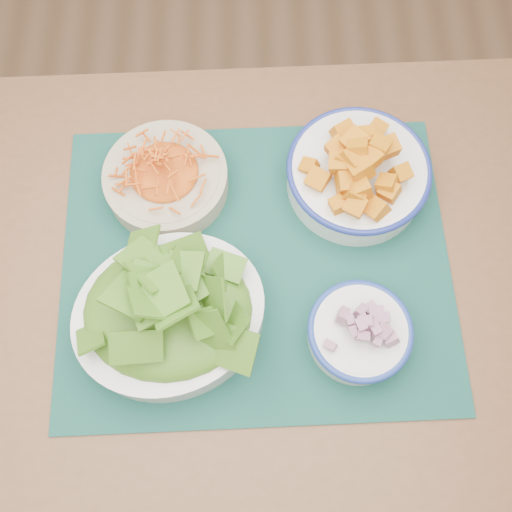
{
  "coord_description": "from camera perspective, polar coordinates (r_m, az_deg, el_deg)",
  "views": [
    {
      "loc": [
        0.13,
        -0.55,
        1.57
      ],
      "look_at": [
        0.13,
        -0.25,
        0.78
      ],
      "focal_mm": 40.0,
      "sensor_mm": 36.0,
      "label": 1
    }
  ],
  "objects": [
    {
      "name": "ground",
      "position": [
        1.67,
        -4.79,
        -1.44
      ],
      "size": [
        4.0,
        4.0,
        0.0
      ],
      "primitive_type": "plane",
      "color": "#966A49",
      "rests_on": "ground"
    },
    {
      "name": "table",
      "position": [
        0.96,
        -5.22,
        -5.15
      ],
      "size": [
        1.24,
        0.84,
        0.75
      ],
      "rotation": [
        0.0,
        0.0,
        0.03
      ],
      "color": "brown",
      "rests_on": "ground"
    },
    {
      "name": "placemat",
      "position": [
        0.87,
        -0.0,
        -0.75
      ],
      "size": [
        0.6,
        0.5,
        0.0
      ],
      "primitive_type": "cube",
      "rotation": [
        0.0,
        0.0,
        0.02
      ],
      "color": "#0B2F29",
      "rests_on": "table"
    },
    {
      "name": "carrot_bowl",
      "position": [
        0.91,
        -9.04,
        7.86
      ],
      "size": [
        0.25,
        0.25,
        0.07
      ],
      "rotation": [
        0.0,
        0.0,
        0.33
      ],
      "color": "#BDAD8C",
      "rests_on": "placemat"
    },
    {
      "name": "squash_bowl",
      "position": [
        0.9,
        10.26,
        8.5
      ],
      "size": [
        0.27,
        0.27,
        0.1
      ],
      "rotation": [
        0.0,
        0.0,
        -0.31
      ],
      "color": "white",
      "rests_on": "placemat"
    },
    {
      "name": "lettuce_bowl",
      "position": [
        0.79,
        -8.84,
        -5.35
      ],
      "size": [
        0.33,
        0.31,
        0.13
      ],
      "rotation": [
        0.0,
        0.0,
        0.35
      ],
      "color": "white",
      "rests_on": "placemat"
    },
    {
      "name": "onion_bowl",
      "position": [
        0.82,
        10.32,
        -7.47
      ],
      "size": [
        0.15,
        0.15,
        0.07
      ],
      "rotation": [
        0.0,
        0.0,
        -0.04
      ],
      "color": "white",
      "rests_on": "placemat"
    }
  ]
}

